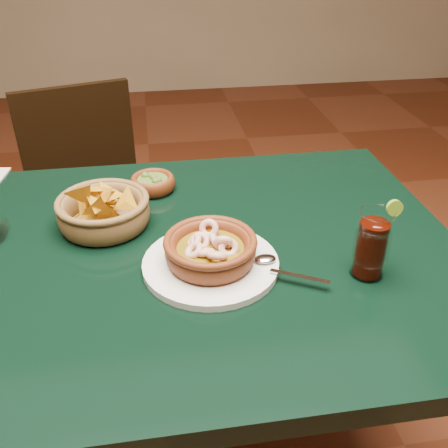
{
  "coord_description": "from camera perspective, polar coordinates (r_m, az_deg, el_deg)",
  "views": [
    {
      "loc": [
        0.02,
        -0.79,
        1.29
      ],
      "look_at": [
        0.14,
        -0.02,
        0.81
      ],
      "focal_mm": 40.0,
      "sensor_mm": 36.0,
      "label": 1
    }
  ],
  "objects": [
    {
      "name": "guacamole_ramekin",
      "position": [
        1.16,
        -8.15,
        4.67
      ],
      "size": [
        0.12,
        0.12,
        0.04
      ],
      "color": "#53220D",
      "rests_on": "dining_table"
    },
    {
      "name": "dining_table",
      "position": [
        1.02,
        -8.08,
        -7.69
      ],
      "size": [
        1.2,
        0.8,
        0.75
      ],
      "color": "black",
      "rests_on": "ground"
    },
    {
      "name": "cola_drink",
      "position": [
        0.89,
        16.52,
        -2.26
      ],
      "size": [
        0.13,
        0.13,
        0.15
      ],
      "color": "white",
      "rests_on": "dining_table"
    },
    {
      "name": "dining_chair",
      "position": [
        1.72,
        -14.66,
        1.81
      ],
      "size": [
        0.48,
        0.48,
        0.84
      ],
      "color": "black",
      "rests_on": "ground"
    },
    {
      "name": "shrimp_plate",
      "position": [
        0.89,
        -1.53,
        -3.33
      ],
      "size": [
        0.31,
        0.25,
        0.08
      ],
      "color": "silver",
      "rests_on": "dining_table"
    },
    {
      "name": "chip_basket",
      "position": [
        1.04,
        -13.6,
        1.44
      ],
      "size": [
        0.22,
        0.22,
        0.13
      ],
      "color": "brown",
      "rests_on": "dining_table"
    }
  ]
}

